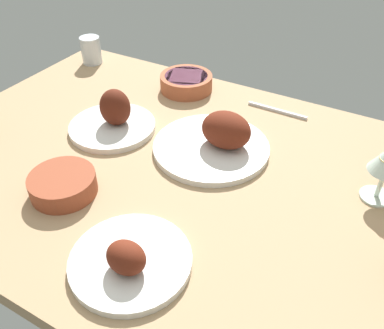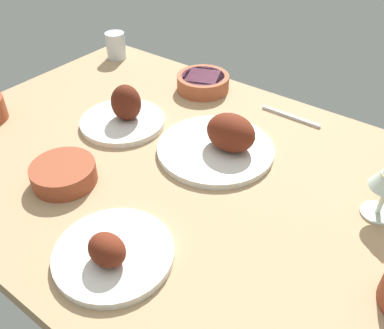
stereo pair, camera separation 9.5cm
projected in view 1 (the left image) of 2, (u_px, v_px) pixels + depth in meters
The scene contains 8 objects.
dining_table at pixel (192, 178), 97.43cm from camera, with size 140.00×90.00×4.00cm, color tan.
plate_near_viewer at pixel (217, 140), 101.00cm from camera, with size 28.85×28.85×10.35cm.
plate_far_side at pixel (114, 119), 108.46cm from camera, with size 22.86×22.86×11.15cm.
plate_center_main at pixel (130, 260), 73.77cm from camera, with size 22.46×22.46×7.52cm.
bowl_potatoes at pixel (63, 184), 88.95cm from camera, with size 14.49×14.49×4.54cm.
bowl_onions at pixel (186, 82), 125.95cm from camera, with size 15.95×15.95×4.78cm.
water_tumbler at pixel (91, 50), 140.12cm from camera, with size 6.68×6.68×9.01cm, color silver.
fork_loose at pixel (277, 110), 116.98cm from camera, with size 17.46×0.90×0.80cm, color silver.
Camera 1 is at (36.65, -64.75, 64.98)cm, focal length 38.50 mm.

